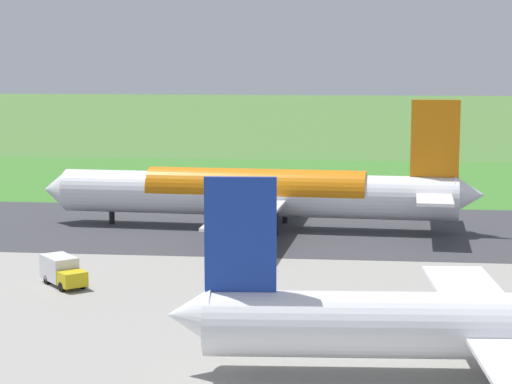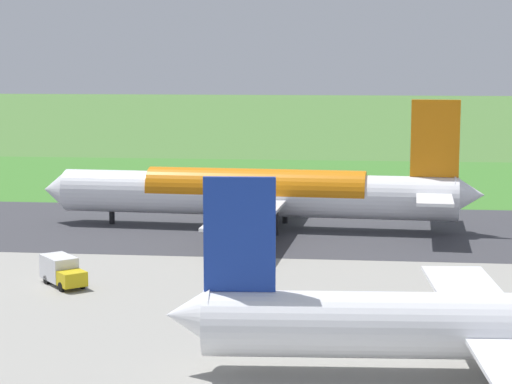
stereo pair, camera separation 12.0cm
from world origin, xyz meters
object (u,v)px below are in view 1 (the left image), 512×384
airliner_main (259,193)px  service_truck_baggage (62,271)px  no_stopping_sign (220,182)px  airliner_parked_mid (508,325)px  traffic_cone_orange (189,184)px

airliner_main → service_truck_baggage: airliner_main is taller
airliner_main → service_truck_baggage: 33.87m
service_truck_baggage → no_stopping_sign: (-5.29, -62.38, -0.02)m
airliner_main → airliner_parked_mid: (-21.49, 51.19, -0.77)m
service_truck_baggage → no_stopping_sign: size_ratio=2.53×
airliner_main → no_stopping_sign: (9.56, -32.08, -2.97)m
airliner_main → no_stopping_sign: bearing=-73.4°
airliner_parked_mid → airliner_main: bearing=-67.2°
no_stopping_sign → service_truck_baggage: bearing=85.2°
traffic_cone_orange → no_stopping_sign: bearing=139.4°
no_stopping_sign → airliner_parked_mid: bearing=110.5°
service_truck_baggage → airliner_parked_mid: bearing=150.1°
service_truck_baggage → traffic_cone_orange: 67.35m
service_truck_baggage → traffic_cone_orange: size_ratio=10.65×
airliner_main → airliner_parked_mid: 55.53m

